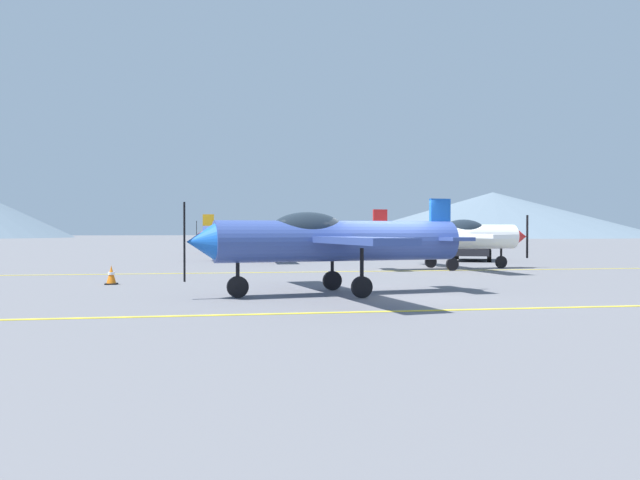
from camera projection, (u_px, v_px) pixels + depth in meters
name	position (u px, v px, depth m)	size (l,w,h in m)	color
ground_plane	(396.00, 293.00, 16.54)	(400.00, 400.00, 0.00)	slate
apron_line_near	(444.00, 310.00, 13.03)	(80.00, 0.16, 0.01)	yellow
apron_line_far	(334.00, 272.00, 25.15)	(80.00, 0.16, 0.01)	yellow
airplane_near	(329.00, 239.00, 16.24)	(7.43, 8.51, 2.54)	#33478C
airplane_mid	(451.00, 236.00, 26.98)	(7.40, 8.51, 2.54)	white
airplane_far	(268.00, 235.00, 34.56)	(7.35, 8.48, 2.54)	#33478C
airplane_back	(248.00, 234.00, 45.81)	(7.39, 8.50, 2.54)	#33478C
car_sedan	(472.00, 245.00, 34.49)	(3.42, 4.66, 1.62)	black
traffic_cone_front	(111.00, 275.00, 19.29)	(0.36, 0.36, 0.59)	black
hill_centerleft	(493.00, 214.00, 164.30)	(82.06, 82.06, 11.67)	slate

